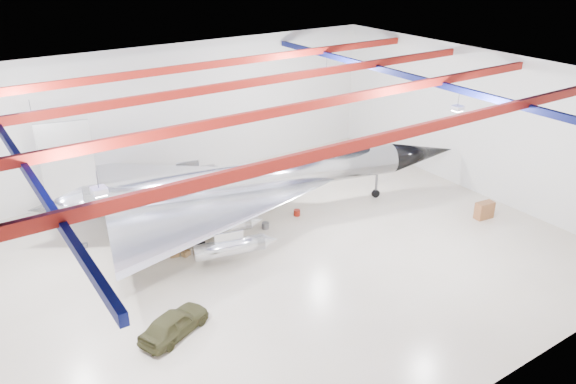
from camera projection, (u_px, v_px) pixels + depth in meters
floor at (253, 262)px, 34.78m from camera, size 40.00×40.00×0.00m
wall_back at (153, 118)px, 43.81m from camera, size 40.00×0.00×40.00m
wall_right at (477, 123)px, 42.63m from camera, size 0.00×30.00×30.00m
ceiling at (248, 88)px, 30.20m from camera, size 40.00×40.00×0.00m
ceiling_structure at (248, 100)px, 30.48m from camera, size 39.50×29.50×1.08m
jet_aircraft at (251, 183)px, 39.09m from camera, size 30.68×21.28×8.47m
jeep at (174, 323)px, 28.23m from camera, size 4.29×3.07×1.36m
desk at (484, 210)px, 40.00m from camera, size 1.42×0.84×1.23m
crate_ply at (174, 253)px, 35.39m from camera, size 0.65×0.56×0.40m
toolbox_red at (152, 221)px, 39.53m from camera, size 0.44×0.36×0.29m
engine_drum at (265, 226)px, 38.70m from camera, size 0.58×0.58×0.46m
parts_bin at (223, 216)px, 40.10m from camera, size 0.80×0.74×0.45m
crate_small at (84, 245)px, 36.42m from camera, size 0.47×0.42×0.27m
tool_chest at (297, 213)px, 40.53m from camera, size 0.52×0.52×0.43m
oil_barrel at (186, 253)px, 35.46m from camera, size 0.60×0.55×0.34m
spares_box at (224, 196)px, 43.21m from camera, size 0.50×0.50×0.39m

